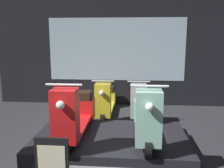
{
  "coord_description": "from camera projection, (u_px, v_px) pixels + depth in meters",
  "views": [
    {
      "loc": [
        0.43,
        -2.73,
        1.9
      ],
      "look_at": [
        0.04,
        2.12,
        0.97
      ],
      "focal_mm": 40.0,
      "sensor_mm": 36.0,
      "label": 1
    }
  ],
  "objects": [
    {
      "name": "shop_wall_back",
      "position": [
        117.0,
        48.0,
        6.87
      ],
      "size": [
        6.77,
        0.09,
        3.2
      ],
      "color": "black",
      "rests_on": "ground_plane"
    },
    {
      "name": "display_platform",
      "position": [
        111.0,
        145.0,
        4.08
      ],
      "size": [
        2.46,
        1.53,
        0.32
      ],
      "color": "black",
      "rests_on": "ground_plane"
    },
    {
      "name": "scooter_display_left",
      "position": [
        76.0,
        114.0,
        3.96
      ],
      "size": [
        0.48,
        1.79,
        0.98
      ],
      "color": "black",
      "rests_on": "display_platform"
    },
    {
      "name": "scooter_display_right",
      "position": [
        146.0,
        116.0,
        3.87
      ],
      "size": [
        0.48,
        1.79,
        0.98
      ],
      "color": "black",
      "rests_on": "display_platform"
    },
    {
      "name": "scooter_backrow_0",
      "position": [
        106.0,
        101.0,
        6.03
      ],
      "size": [
        0.48,
        1.79,
        0.98
      ],
      "color": "black",
      "rests_on": "ground_plane"
    },
    {
      "name": "scooter_backrow_1",
      "position": [
        138.0,
        101.0,
        5.97
      ],
      "size": [
        0.48,
        1.79,
        0.98
      ],
      "color": "black",
      "rests_on": "ground_plane"
    },
    {
      "name": "price_sign_board",
      "position": [
        52.0,
        166.0,
        2.99
      ],
      "size": [
        0.41,
        0.04,
        0.73
      ],
      "color": "black",
      "rests_on": "ground_plane"
    }
  ]
}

